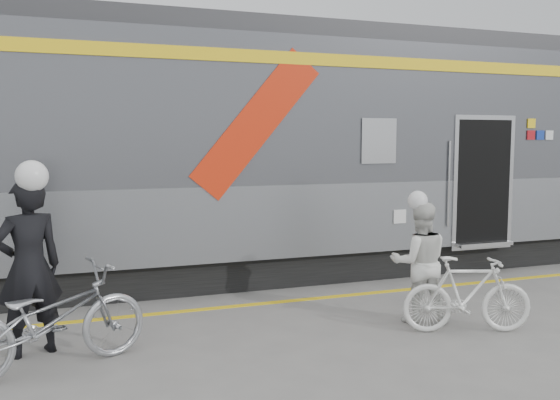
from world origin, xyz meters
name	(u,v)px	position (x,y,z in m)	size (l,w,h in m)	color
ground	(393,348)	(0.00, 0.00, 0.00)	(90.00, 90.00, 0.00)	slate
train	(327,152)	(1.08, 4.19, 2.05)	(24.00, 3.17, 4.10)	black
safety_strip	(316,298)	(0.00, 2.15, 0.00)	(24.00, 0.12, 0.01)	yellow
man	(29,267)	(-3.71, 1.13, 0.94)	(0.68, 0.45, 1.88)	black
bicycle_left	(49,319)	(-3.51, 0.58, 0.52)	(0.69, 1.97, 1.03)	#ABAEB3
woman	(420,262)	(0.78, 0.72, 0.75)	(0.73, 0.57, 1.51)	silver
bicycle_right	(467,295)	(1.08, 0.17, 0.46)	(0.43, 1.52, 0.91)	silver
helmet_man	(24,162)	(-3.71, 1.13, 2.04)	(0.33, 0.33, 0.33)	white
helmet_woman	(421,192)	(0.78, 0.72, 1.63)	(0.24, 0.24, 0.24)	white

